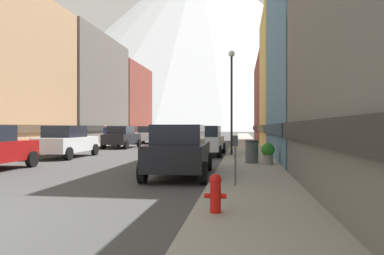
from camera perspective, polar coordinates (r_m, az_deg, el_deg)
The scene contains 20 objects.
sidewalk_left at distance 41.71m, azimuth -8.84°, elevation -2.18°, with size 2.50×100.00×0.15m, color gray.
sidewalk_right at distance 39.90m, azimuth 8.61°, elevation -2.28°, with size 2.50×100.00×0.15m, color gray.
storefront_left_2 at distance 38.27m, azimuth -19.11°, elevation 5.49°, with size 8.34×12.69×11.01m.
storefront_left_3 at distance 49.09m, azimuth -12.10°, elevation 3.76°, with size 7.35×10.77×10.10m.
storefront_right_1 at distance 19.55m, azimuth 27.08°, elevation 12.07°, with size 9.55×10.20×11.90m.
storefront_right_2 at distance 28.67m, azimuth 18.62°, elevation 7.00°, with size 7.50×8.71×10.69m.
storefront_right_3 at distance 40.09m, azimuth 17.58°, elevation 3.81°, with size 10.26×13.94×8.98m.
car_left_1 at distance 20.78m, azimuth -19.77°, elevation -2.15°, with size 2.10×4.42×1.78m.
car_left_2 at distance 29.10m, azimuth -11.39°, elevation -1.52°, with size 2.10×4.42×1.78m.
car_left_3 at distance 36.86m, azimuth -7.15°, elevation -1.19°, with size 2.21×4.47×1.78m.
car_right_0 at distance 12.05m, azimuth -2.01°, elevation -3.75°, with size 2.23×4.47×1.78m.
car_right_1 at distance 21.10m, azimuth 2.36°, elevation -2.12°, with size 2.13×4.43×1.78m.
car_driving_0 at distance 47.69m, azimuth -0.94°, elevation -0.91°, with size 2.06×4.40×1.78m.
fire_hydrant_near at distance 6.43m, azimuth 3.85°, elevation -10.45°, with size 0.40×0.22×0.70m.
parking_meter_near at distance 9.28m, azimuth 7.07°, elevation -4.17°, with size 0.14×0.10×1.33m.
trash_bin_right at distance 15.39m, azimuth 9.73°, elevation -3.88°, with size 0.59×0.59×0.98m.
potted_plant_0 at distance 14.94m, azimuth 12.29°, elevation -4.01°, with size 0.56×0.56×0.88m.
pedestrian_1 at distance 32.36m, azimuth -13.96°, elevation -1.25°, with size 0.36×0.36×1.75m.
streetlamp_right at distance 19.85m, azimuth 6.48°, elevation 6.67°, with size 0.36×0.36×5.86m.
mountain_backdrop at distance 275.19m, azimuth 1.07°, elevation 14.15°, with size 275.19×275.19×137.52m, color silver.
Camera 1 is at (5.92, -4.86, 1.70)m, focal length 32.68 mm.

